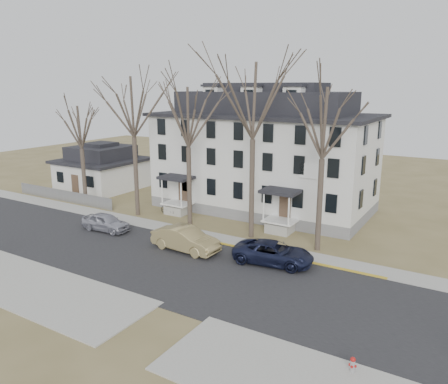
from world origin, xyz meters
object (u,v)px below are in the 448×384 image
Objects in this scene: boarding_house at (264,154)px; tree_mid_right at (324,118)px; small_house at (102,169)px; car_silver at (106,223)px; fire_hydrant at (353,365)px; car_navy at (273,253)px; tree_far_left at (132,102)px; tree_mid_left at (188,113)px; car_tan at (186,240)px; tree_center at (253,95)px; bicycle_left at (167,209)px; tree_bungalow at (80,124)px.

boarding_house is 12.51m from tree_mid_right.
tree_mid_right is (28.50, -6.20, 7.35)m from small_house.
car_silver is 23.99m from fire_hydrant.
boarding_house is at bearing 21.46° from car_navy.
tree_far_left is 1.08× the size of tree_mid_left.
car_tan is at bearing -29.27° from small_house.
small_house is 1.65× the size of car_tan.
car_silver is 5.64× the size of fire_hydrant.
car_tan is (-8.18, -5.19, -8.73)m from tree_mid_right.
tree_center is at bearing 131.80° from fire_hydrant.
tree_far_left is 2.60× the size of car_tan.
tree_center is at bearing -87.66° from bicycle_left.
tree_mid_left reaches higher than car_tan.
tree_bungalow is 24.32m from car_navy.
car_silver is at bearing -163.28° from tree_mid_right.
tree_center is (3.00, -8.15, 5.71)m from boarding_house.
bicycle_left reaches higher than fire_hydrant.
small_house is at bearing 61.35° from car_navy.
boarding_house is 1.63× the size of tree_mid_left.
car_tan reaches higher than bicycle_left.
fire_hydrant is (30.60, -12.97, -7.73)m from tree_bungalow.
tree_center is (12.00, 0.00, 0.74)m from tree_far_left.
car_navy reaches higher than bicycle_left.
tree_far_left reaches higher than bicycle_left.
tree_bungalow is (-19.00, 0.00, -2.97)m from tree_center.
car_tan is 16.26m from fire_hydrant.
car_tan is (-2.68, -5.19, -10.22)m from tree_center.
tree_mid_left is 7.02× the size of bicycle_left.
small_house is 19.53m from tree_mid_left.
tree_mid_right is 1.18× the size of tree_bungalow.
car_silver is (-8.01, -13.11, -4.65)m from boarding_house.
car_navy is at bearing 131.14° from fire_hydrant.
small_house is 16.45m from car_silver.
tree_mid_left is at bearing -101.34° from bicycle_left.
tree_center is 5.70m from tree_mid_right.
car_navy is (3.82, -4.07, -10.33)m from tree_center.
boarding_house is 11.46× the size of bicycle_left.
tree_mid_left is at bearing 180.00° from tree_mid_right.
tree_mid_right is 17.04m from fire_hydrant.
car_silver is at bearing 179.98° from bicycle_left.
car_silver is (-11.01, -4.96, -10.35)m from tree_center.
boarding_house is 9.66m from tree_mid_left.
tree_far_left is at bearing 63.82° from car_tan.
tree_bungalow is at bearing 75.29° from car_tan.
tree_mid_left is 11.50m from tree_mid_right.
boarding_house is 14.75m from car_navy.
tree_mid_right is 9.89m from car_navy.
tree_mid_left is 10.69m from car_tan.
tree_far_left is 1.27× the size of tree_bungalow.
car_silver is at bearing -31.83° from tree_bungalow.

